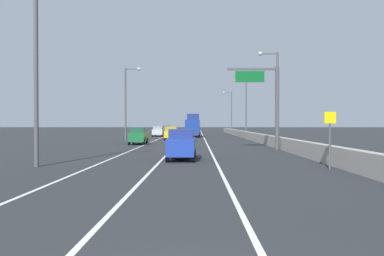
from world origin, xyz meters
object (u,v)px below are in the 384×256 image
object	(u,v)px
lamp_post_right_second	(275,92)
car_yellow_2	(171,133)
car_silver_3	(159,131)
car_gray_0	(166,130)
overhead_sign_gantry	(269,97)
box_truck	(193,126)
lamp_post_left_near	(41,63)
speed_advisory_sign	(330,136)
lamp_post_right_third	(245,104)
lamp_post_left_mid	(127,99)
car_blue_1	(182,145)
lamp_post_right_fourth	(230,109)
car_green_4	(138,136)

from	to	relation	value
lamp_post_right_second	car_yellow_2	distance (m)	19.53
car_yellow_2	car_silver_3	distance (m)	14.26
car_gray_0	overhead_sign_gantry	bearing A→B (deg)	-74.65
car_silver_3	box_truck	world-z (taller)	box_truck
overhead_sign_gantry	car_gray_0	distance (m)	49.67
lamp_post_left_near	speed_advisory_sign	bearing A→B (deg)	-3.37
lamp_post_left_near	car_silver_3	world-z (taller)	lamp_post_left_near
lamp_post_right_third	lamp_post_left_near	xyz separation A→B (m)	(-16.83, -44.01, 0.00)
lamp_post_left_mid	car_blue_1	xyz separation A→B (m)	(8.39, -25.96, -4.72)
lamp_post_right_fourth	lamp_post_left_near	bearing A→B (deg)	-103.55
lamp_post_left_near	car_green_4	world-z (taller)	lamp_post_left_near
box_truck	speed_advisory_sign	bearing A→B (deg)	-80.59
car_gray_0	lamp_post_left_near	bearing A→B (deg)	-91.86
overhead_sign_gantry	lamp_post_left_near	bearing A→B (deg)	-138.61
lamp_post_right_fourth	car_blue_1	bearing A→B (deg)	-97.92
lamp_post_right_second	car_silver_3	size ratio (longest dim) A/B	2.26
speed_advisory_sign	lamp_post_right_third	xyz separation A→B (m)	(1.30, 44.92, 3.96)
lamp_post_left_near	car_silver_3	xyz separation A→B (m)	(1.63, 47.62, -4.77)
lamp_post_right_third	lamp_post_left_mid	bearing A→B (deg)	-141.55
speed_advisory_sign	lamp_post_left_near	world-z (taller)	lamp_post_left_near
lamp_post_left_mid	car_silver_3	distance (m)	18.41
speed_advisory_sign	lamp_post_right_second	bearing A→B (deg)	86.32
lamp_post_right_third	lamp_post_right_fourth	world-z (taller)	same
car_silver_3	car_green_4	bearing A→B (deg)	-89.45
lamp_post_right_second	lamp_post_right_third	size ratio (longest dim) A/B	1.00
car_silver_3	lamp_post_right_third	bearing A→B (deg)	-13.37
overhead_sign_gantry	speed_advisory_sign	distance (m)	14.52
lamp_post_right_third	car_gray_0	size ratio (longest dim) A/B	2.40
lamp_post_left_mid	car_green_4	xyz separation A→B (m)	(2.67, -7.72, -4.76)
lamp_post_right_second	car_gray_0	bearing A→B (deg)	109.43
lamp_post_right_fourth	car_blue_1	xyz separation A→B (m)	(-9.04, -64.96, -4.72)
car_yellow_2	car_green_4	xyz separation A→B (m)	(-3.04, -11.46, -0.00)
lamp_post_right_fourth	car_silver_3	bearing A→B (deg)	-125.04
box_truck	lamp_post_right_third	bearing A→B (deg)	-6.85
overhead_sign_gantry	lamp_post_left_mid	size ratio (longest dim) A/B	0.75
lamp_post_right_third	lamp_post_left_near	size ratio (longest dim) A/B	1.00
lamp_post_right_second	lamp_post_left_mid	xyz separation A→B (m)	(-17.61, 11.00, 0.00)
car_gray_0	lamp_post_right_third	bearing A→B (deg)	-48.94
lamp_post_left_mid	car_green_4	world-z (taller)	lamp_post_left_mid
lamp_post_right_second	lamp_post_left_near	distance (m)	25.37
lamp_post_right_fourth	car_green_4	bearing A→B (deg)	-107.53
overhead_sign_gantry	lamp_post_right_second	world-z (taller)	lamp_post_right_second
lamp_post_right_fourth	car_blue_1	world-z (taller)	lamp_post_right_fourth
car_blue_1	box_truck	distance (m)	41.04
lamp_post_right_second	lamp_post_right_third	distance (m)	25.00
overhead_sign_gantry	car_silver_3	size ratio (longest dim) A/B	1.70
car_gray_0	lamp_post_left_mid	bearing A→B (deg)	-95.11
speed_advisory_sign	lamp_post_left_mid	size ratio (longest dim) A/B	0.30
car_blue_1	car_silver_3	size ratio (longest dim) A/B	0.95
lamp_post_right_third	car_silver_3	size ratio (longest dim) A/B	2.26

